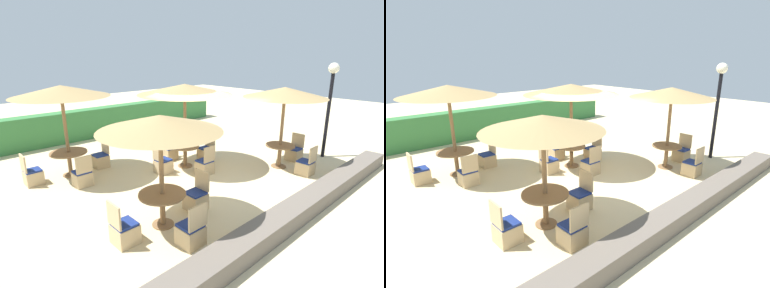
% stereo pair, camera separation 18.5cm
% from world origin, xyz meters
% --- Properties ---
extents(ground_plane, '(40.00, 40.00, 0.00)m').
position_xyz_m(ground_plane, '(0.00, 0.00, 0.00)').
color(ground_plane, beige).
extents(hedge_row, '(13.00, 0.70, 1.27)m').
position_xyz_m(hedge_row, '(0.00, 6.67, 0.64)').
color(hedge_row, '#387A3D').
rests_on(hedge_row, ground_plane).
extents(stone_border, '(10.00, 0.56, 0.40)m').
position_xyz_m(stone_border, '(0.00, -3.14, 0.20)').
color(stone_border, '#6B6056').
rests_on(stone_border, ground_plane).
extents(lamp_post, '(0.36, 0.36, 3.32)m').
position_xyz_m(lamp_post, '(4.43, -1.64, 2.35)').
color(lamp_post, black).
rests_on(lamp_post, ground_plane).
extents(parasol_front_left, '(2.54, 2.54, 2.45)m').
position_xyz_m(parasol_front_left, '(-2.62, -1.27, 2.28)').
color(parasol_front_left, olive).
rests_on(parasol_front_left, ground_plane).
extents(round_table_front_left, '(1.02, 1.02, 0.76)m').
position_xyz_m(round_table_front_left, '(-2.62, -1.27, 0.59)').
color(round_table_front_left, olive).
rests_on(round_table_front_left, ground_plane).
extents(patio_chair_front_left_west, '(0.46, 0.46, 0.93)m').
position_xyz_m(patio_chair_front_left_west, '(-3.58, -1.28, 0.26)').
color(patio_chair_front_left_west, tan).
rests_on(patio_chair_front_left_west, ground_plane).
extents(patio_chair_front_left_east, '(0.46, 0.46, 0.93)m').
position_xyz_m(patio_chair_front_left_east, '(-1.59, -1.25, 0.26)').
color(patio_chair_front_left_east, tan).
rests_on(patio_chair_front_left_east, ground_plane).
extents(patio_chair_front_left_south, '(0.46, 0.46, 0.93)m').
position_xyz_m(patio_chair_front_left_south, '(-2.65, -2.21, 0.26)').
color(patio_chair_front_left_south, tan).
rests_on(patio_chair_front_left_south, ground_plane).
extents(parasol_back_left, '(2.75, 2.75, 2.75)m').
position_xyz_m(parasol_back_left, '(-2.98, 2.90, 2.58)').
color(parasol_back_left, olive).
rests_on(parasol_back_left, ground_plane).
extents(round_table_back_left, '(1.09, 1.09, 0.76)m').
position_xyz_m(round_table_back_left, '(-2.98, 2.90, 0.60)').
color(round_table_back_left, olive).
rests_on(round_table_back_left, ground_plane).
extents(patio_chair_back_left_east, '(0.46, 0.46, 0.93)m').
position_xyz_m(patio_chair_back_left_east, '(-1.95, 2.92, 0.26)').
color(patio_chair_back_left_east, tan).
rests_on(patio_chair_back_left_east, ground_plane).
extents(patio_chair_back_left_south, '(0.46, 0.46, 0.93)m').
position_xyz_m(patio_chair_back_left_south, '(-3.03, 1.89, 0.26)').
color(patio_chair_back_left_south, tan).
rests_on(patio_chair_back_left_south, ground_plane).
extents(patio_chair_back_left_west, '(0.46, 0.46, 0.93)m').
position_xyz_m(patio_chair_back_left_west, '(-4.03, 2.95, 0.26)').
color(patio_chair_back_left_west, tan).
rests_on(patio_chair_back_left_west, ground_plane).
extents(parasol_center, '(2.97, 2.97, 2.71)m').
position_xyz_m(parasol_center, '(0.13, 1.07, 2.54)').
color(parasol_center, olive).
rests_on(parasol_center, ground_plane).
extents(round_table_center, '(0.93, 0.93, 0.71)m').
position_xyz_m(round_table_center, '(0.13, 1.07, 0.53)').
color(round_table_center, olive).
rests_on(round_table_center, ground_plane).
extents(patio_chair_center_west, '(0.46, 0.46, 0.93)m').
position_xyz_m(patio_chair_center_west, '(-0.77, 1.12, 0.26)').
color(patio_chair_center_west, tan).
rests_on(patio_chair_center_west, ground_plane).
extents(patio_chair_center_east, '(0.46, 0.46, 0.93)m').
position_xyz_m(patio_chair_center_east, '(1.11, 1.06, 0.26)').
color(patio_chair_center_east, tan).
rests_on(patio_chair_center_east, ground_plane).
extents(patio_chair_center_north, '(0.46, 0.46, 0.93)m').
position_xyz_m(patio_chair_center_north, '(0.18, 1.98, 0.26)').
color(patio_chair_center_north, tan).
rests_on(patio_chair_center_north, ground_plane).
extents(patio_chair_center_south, '(0.46, 0.46, 0.93)m').
position_xyz_m(patio_chair_center_south, '(0.13, 0.15, 0.26)').
color(patio_chair_center_south, tan).
rests_on(patio_chair_center_south, ground_plane).
extents(parasol_front_right, '(2.58, 2.58, 2.62)m').
position_xyz_m(parasol_front_right, '(2.37, -1.09, 2.45)').
color(parasol_front_right, olive).
rests_on(parasol_front_right, ground_plane).
extents(round_table_front_right, '(0.94, 0.94, 0.76)m').
position_xyz_m(round_table_front_right, '(2.37, -1.09, 0.57)').
color(round_table_front_right, olive).
rests_on(round_table_front_right, ground_plane).
extents(patio_chair_front_right_east, '(0.46, 0.46, 0.93)m').
position_xyz_m(patio_chair_front_right_east, '(3.33, -1.10, 0.26)').
color(patio_chair_front_right_east, tan).
rests_on(patio_chair_front_right_east, ground_plane).
extents(patio_chair_front_right_south, '(0.46, 0.46, 0.93)m').
position_xyz_m(patio_chair_front_right_south, '(2.38, -2.01, 0.26)').
color(patio_chair_front_right_south, tan).
rests_on(patio_chair_front_right_south, ground_plane).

